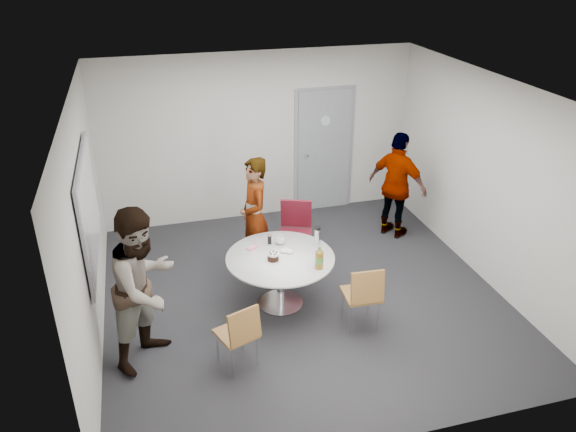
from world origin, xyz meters
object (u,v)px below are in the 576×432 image
object	(u,v)px
person_main	(254,216)
table	(282,263)
door	(324,151)
chair_far	(295,227)
whiteboard	(89,210)
chair_near_right	(364,292)
person_left	(144,287)
chair_near_left	(240,332)
person_right	(397,186)

from	to	relation	value
person_main	table	bearing A→B (deg)	5.50
door	chair_far	size ratio (longest dim) A/B	2.23
whiteboard	chair_far	bearing A→B (deg)	12.84
whiteboard	chair_near_right	world-z (taller)	whiteboard
door	chair_near_right	distance (m)	3.46
chair_far	person_left	world-z (taller)	person_left
chair_far	person_main	distance (m)	0.63
chair_near_left	chair_near_right	size ratio (longest dim) A/B	0.94
door	person_main	size ratio (longest dim) A/B	1.28
table	person_main	bearing A→B (deg)	99.13
door	whiteboard	distance (m)	4.25
chair_near_left	person_right	xyz separation A→B (m)	(2.89, 2.39, 0.34)
chair_near_right	person_main	distance (m)	1.93
door	chair_near_right	xyz separation A→B (m)	(-0.63, -3.36, -0.50)
chair_near_right	whiteboard	bearing A→B (deg)	163.33
table	chair_near_left	world-z (taller)	table
door	whiteboard	xyz separation A→B (m)	(-3.56, -2.28, 0.42)
table	chair_near_right	size ratio (longest dim) A/B	1.56
chair_far	person_right	distance (m)	1.80
person_left	chair_near_right	bearing A→B (deg)	-52.43
door	whiteboard	world-z (taller)	door
whiteboard	person_right	xyz separation A→B (m)	(4.31, 1.03, -0.62)
chair_far	person_left	distance (m)	2.57
whiteboard	chair_near_right	size ratio (longest dim) A/B	2.22
person_left	door	bearing A→B (deg)	-1.90
table	person_left	world-z (taller)	person_left
chair_near_right	person_left	world-z (taller)	person_left
whiteboard	person_main	world-z (taller)	whiteboard
chair_near_right	chair_far	xyz separation A→B (m)	(-0.34, 1.67, 0.06)
chair_near_left	person_main	xyz separation A→B (m)	(0.59, 1.95, 0.34)
chair_near_right	person_right	world-z (taller)	person_right
chair_near_right	person_right	distance (m)	2.54
chair_far	table	bearing A→B (deg)	85.44
door	chair_near_right	size ratio (longest dim) A/B	2.47
whiteboard	chair_near_right	bearing A→B (deg)	-20.22
chair_far	person_main	xyz separation A→B (m)	(-0.58, -0.01, 0.24)
whiteboard	person_right	world-z (taller)	whiteboard
person_main	chair_near_right	bearing A→B (deg)	25.33
whiteboard	person_main	distance (m)	2.18
door	person_left	world-z (taller)	door
chair_near_right	chair_far	size ratio (longest dim) A/B	0.90
door	person_right	bearing A→B (deg)	-59.04
door	person_main	distance (m)	2.31
whiteboard	chair_near_left	size ratio (longest dim) A/B	2.36
chair_near_right	chair_far	bearing A→B (deg)	105.16
door	table	world-z (taller)	door
table	whiteboard	bearing A→B (deg)	171.32
whiteboard	chair_near_left	distance (m)	2.19
chair_near_left	person_main	world-z (taller)	person_main
person_main	whiteboard	bearing A→B (deg)	-77.43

